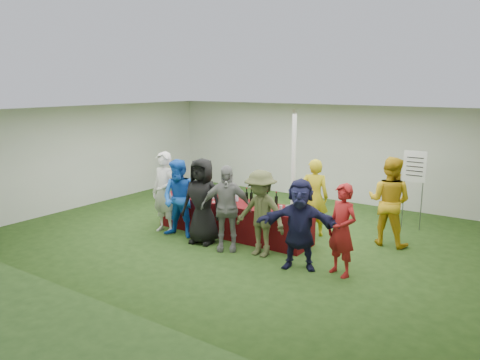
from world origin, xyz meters
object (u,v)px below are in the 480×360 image
Objects in this scene: serving_table at (232,218)px; customer_4 at (260,213)px; customer_1 at (180,199)px; customer_2 at (202,201)px; staff_pourer at (314,197)px; customer_5 at (300,224)px; customer_3 at (226,208)px; staff_back at (389,201)px; wine_list_sign at (414,172)px; dump_bucket at (291,210)px; customer_0 at (164,193)px; customer_6 at (342,230)px.

serving_table is 1.46m from customer_4.
customer_2 is at bearing -10.61° from customer_1.
staff_pourer is 1.04× the size of customer_5.
customer_3 is at bearing -15.57° from customer_2.
customer_2 is at bearing 34.22° from staff_back.
staff_pourer is at bearing 87.52° from customer_5.
staff_back is 1.08× the size of customer_1.
staff_pourer is 2.89m from customer_1.
wine_list_sign reaches higher than customer_1.
wine_list_sign is (1.57, 2.85, 0.48)m from dump_bucket.
customer_0 is 1.12× the size of customer_6.
customer_4 is (-0.30, -1.71, -0.01)m from staff_pourer.
customer_1 is at bearing -137.56° from serving_table.
customer_5 is 0.75m from customer_6.
serving_table is at bearing 24.67° from staff_back.
serving_table is 2.00× the size of wine_list_sign.
customer_6 is at bearing -26.96° from customer_3.
wine_list_sign is 4.79m from customer_2.
customer_4 is (2.53, -0.04, -0.07)m from customer_0.
customer_6 is at bearing 3.52° from customer_0.
wine_list_sign is 0.99× the size of customer_0.
staff_back is 2.04m from customer_6.
customer_6 is at bearing -22.59° from dump_bucket.
customer_4 is at bearing 150.22° from customer_5.
customer_5 reaches higher than serving_table.
dump_bucket is 0.14× the size of customer_4.
dump_bucket is (1.56, -0.22, 0.46)m from serving_table.
customer_3 reaches higher than serving_table.
customer_4 is (-0.38, -0.51, -0.00)m from dump_bucket.
customer_0 reaches higher than customer_3.
staff_pourer reaches higher than customer_6.
customer_4 is (1.18, -0.73, 0.46)m from serving_table.
customer_1 is 1.04× the size of customer_5.
customer_1 is at bearing 15.62° from staff_pourer.
customer_3 is at bearing -127.59° from wine_list_sign.
staff_pourer is at bearing -134.86° from wine_list_sign.
customer_6 is (1.27, -0.53, -0.03)m from dump_bucket.
serving_table is at bearing 33.36° from customer_1.
customer_2 reaches higher than staff_pourer.
staff_back reaches higher than customer_5.
serving_table is at bearing -139.87° from wine_list_sign.
customer_4 is 0.92m from customer_5.
staff_pourer is (-1.65, -1.66, -0.47)m from wine_list_sign.
staff_back reaches higher than customer_4.
dump_bucket is 2.09m from staff_back.
wine_list_sign is 1.41m from staff_back.
customer_0 reaches higher than customer_1.
wine_list_sign is 1.06× the size of customer_1.
customer_6 is at bearing -10.39° from customer_5.
staff_pourer is at bearing 148.71° from customer_6.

